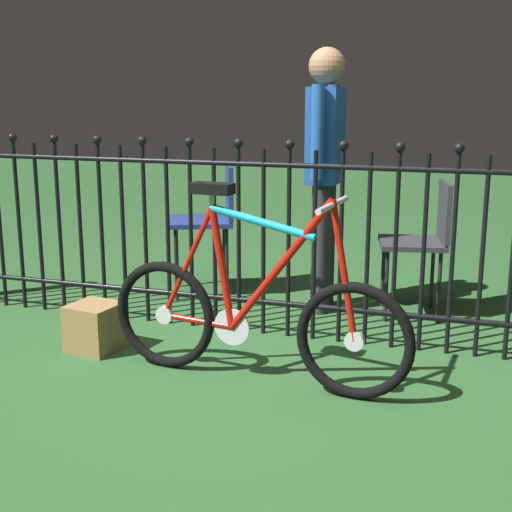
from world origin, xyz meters
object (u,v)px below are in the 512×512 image
chair_charcoal (425,234)px  person_visitor (325,158)px  chair_navy (212,213)px  display_crate (95,327)px  bicycle (254,316)px

chair_charcoal → person_visitor: person_visitor is taller
chair_navy → display_crate: bearing=-98.8°
display_crate → chair_navy: bearing=81.2°
bicycle → chair_navy: size_ratio=1.73×
chair_navy → display_crate: (-0.19, -1.22, -0.42)m
bicycle → display_crate: (-0.93, 0.14, -0.20)m
chair_navy → chair_charcoal: bearing=-2.7°
bicycle → chair_navy: bicycle is taller
chair_navy → display_crate: size_ratio=3.46×
bicycle → display_crate: bearing=171.5°
person_visitor → chair_charcoal: bearing=6.7°
chair_charcoal → chair_navy: bearing=177.3°
chair_navy → bicycle: bearing=-61.3°
bicycle → chair_navy: (-0.74, 1.36, 0.22)m
chair_charcoal → display_crate: (-1.59, -1.16, -0.38)m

